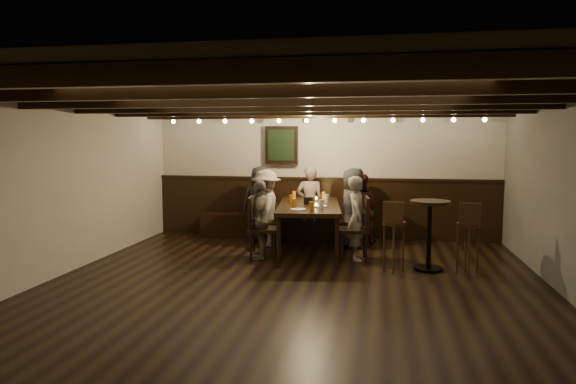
% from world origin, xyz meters
% --- Properties ---
extents(room, '(7.00, 7.00, 7.00)m').
position_xyz_m(room, '(-0.29, 2.21, 1.07)').
color(room, black).
rests_on(room, ground).
extents(dining_table, '(1.23, 2.26, 0.81)m').
position_xyz_m(dining_table, '(-0.09, 2.06, 0.74)').
color(dining_table, black).
rests_on(dining_table, floor).
extents(chair_left_near, '(0.45, 0.45, 0.89)m').
position_xyz_m(chair_left_near, '(-0.85, 2.42, 0.27)').
color(chair_left_near, black).
rests_on(chair_left_near, floor).
extents(chair_left_far, '(0.50, 0.50, 0.98)m').
position_xyz_m(chair_left_far, '(-0.75, 1.52, 0.30)').
color(chair_left_far, black).
rests_on(chair_left_far, floor).
extents(chair_right_near, '(0.48, 0.48, 0.93)m').
position_xyz_m(chair_right_near, '(0.57, 2.59, 0.29)').
color(chair_right_near, black).
rests_on(chair_right_near, floor).
extents(chair_right_far, '(0.50, 0.50, 0.98)m').
position_xyz_m(chair_right_far, '(0.68, 1.70, 0.30)').
color(chair_right_far, black).
rests_on(chair_right_far, floor).
extents(person_bench_left, '(0.72, 0.52, 1.38)m').
position_xyz_m(person_bench_left, '(-1.09, 2.84, 0.69)').
color(person_bench_left, '#252427').
rests_on(person_bench_left, floor).
extents(person_bench_centre, '(0.54, 0.39, 1.38)m').
position_xyz_m(person_bench_centre, '(-0.22, 3.10, 0.69)').
color(person_bench_centre, gray).
rests_on(person_bench_centre, floor).
extents(person_bench_right, '(0.66, 0.54, 1.25)m').
position_xyz_m(person_bench_right, '(0.70, 3.06, 0.63)').
color(person_bench_right, '#4C1A24').
rests_on(person_bench_right, floor).
extents(person_left_near, '(0.60, 0.93, 1.35)m').
position_xyz_m(person_left_near, '(-0.89, 2.41, 0.67)').
color(person_left_near, gray).
rests_on(person_left_near, floor).
extents(person_left_far, '(0.39, 0.76, 1.24)m').
position_xyz_m(person_left_far, '(-0.78, 1.52, 0.62)').
color(person_left_far, gray).
rests_on(person_left_far, floor).
extents(person_right_near, '(0.52, 0.72, 1.38)m').
position_xyz_m(person_right_near, '(0.60, 2.60, 0.69)').
color(person_right_near, '#29292C').
rests_on(person_right_near, floor).
extents(person_right_far, '(0.37, 0.51, 1.30)m').
position_xyz_m(person_right_far, '(0.71, 1.70, 0.65)').
color(person_right_far, gray).
rests_on(person_right_far, floor).
extents(pint_a, '(0.07, 0.07, 0.14)m').
position_xyz_m(pint_a, '(-0.45, 2.72, 0.88)').
color(pint_a, '#BF7219').
rests_on(pint_a, dining_table).
extents(pint_b, '(0.07, 0.07, 0.14)m').
position_xyz_m(pint_b, '(0.08, 2.73, 0.88)').
color(pint_b, '#BF7219').
rests_on(pint_b, dining_table).
extents(pint_c, '(0.07, 0.07, 0.14)m').
position_xyz_m(pint_c, '(-0.40, 2.12, 0.88)').
color(pint_c, '#BF7219').
rests_on(pint_c, dining_table).
extents(pint_d, '(0.07, 0.07, 0.14)m').
position_xyz_m(pint_d, '(0.19, 2.29, 0.88)').
color(pint_d, silver).
rests_on(pint_d, dining_table).
extents(pint_e, '(0.07, 0.07, 0.14)m').
position_xyz_m(pint_e, '(-0.25, 1.58, 0.88)').
color(pint_e, '#BF7219').
rests_on(pint_e, dining_table).
extents(pint_f, '(0.07, 0.07, 0.14)m').
position_xyz_m(pint_f, '(0.18, 1.54, 0.88)').
color(pint_f, silver).
rests_on(pint_f, dining_table).
extents(pint_g, '(0.07, 0.07, 0.14)m').
position_xyz_m(pint_g, '(0.06, 1.27, 0.88)').
color(pint_g, '#BF7219').
rests_on(pint_g, dining_table).
extents(plate_near, '(0.24, 0.24, 0.01)m').
position_xyz_m(plate_near, '(-0.15, 1.34, 0.82)').
color(plate_near, white).
rests_on(plate_near, dining_table).
extents(plate_far, '(0.24, 0.24, 0.01)m').
position_xyz_m(plate_far, '(0.13, 1.78, 0.82)').
color(plate_far, white).
rests_on(plate_far, dining_table).
extents(condiment_caddy, '(0.15, 0.10, 0.12)m').
position_xyz_m(condiment_caddy, '(-0.08, 2.01, 0.87)').
color(condiment_caddy, black).
rests_on(condiment_caddy, dining_table).
extents(candle, '(0.05, 0.05, 0.05)m').
position_xyz_m(candle, '(-0.00, 2.37, 0.83)').
color(candle, beige).
rests_on(candle, dining_table).
extents(high_top_table, '(0.56, 0.56, 1.00)m').
position_xyz_m(high_top_table, '(1.76, 1.26, 0.66)').
color(high_top_table, black).
rests_on(high_top_table, floor).
extents(bar_stool_left, '(0.32, 0.34, 1.02)m').
position_xyz_m(bar_stool_left, '(1.26, 1.06, 0.38)').
color(bar_stool_left, '#311F0F').
rests_on(bar_stool_left, floor).
extents(bar_stool_right, '(0.32, 0.33, 1.02)m').
position_xyz_m(bar_stool_right, '(2.26, 1.11, 0.38)').
color(bar_stool_right, '#311F0F').
rests_on(bar_stool_right, floor).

